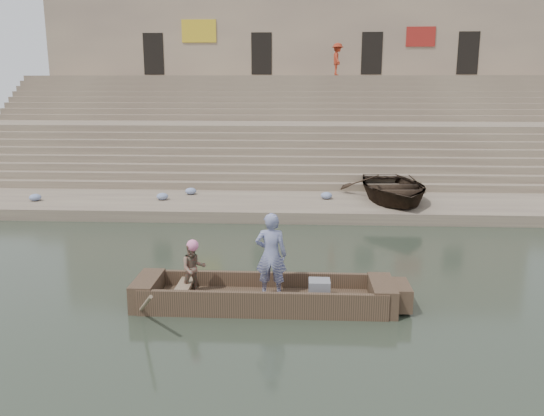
# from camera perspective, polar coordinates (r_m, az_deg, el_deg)

# --- Properties ---
(ground) EXTENTS (120.00, 120.00, 0.00)m
(ground) POSITION_cam_1_polar(r_m,az_deg,el_deg) (13.20, 0.29, -8.22)
(ground) COLOR #273024
(ground) RESTS_ON ground
(lower_landing) EXTENTS (32.00, 4.00, 0.40)m
(lower_landing) POSITION_cam_1_polar(r_m,az_deg,el_deg) (20.82, 1.34, 0.21)
(lower_landing) COLOR gray
(lower_landing) RESTS_ON ground
(mid_landing) EXTENTS (32.00, 3.00, 2.80)m
(mid_landing) POSITION_cam_1_polar(r_m,az_deg,el_deg) (28.02, 1.81, 5.96)
(mid_landing) COLOR gray
(mid_landing) RESTS_ON ground
(upper_landing) EXTENTS (32.00, 3.00, 5.20)m
(upper_landing) POSITION_cam_1_polar(r_m,az_deg,el_deg) (34.88, 2.08, 9.28)
(upper_landing) COLOR gray
(upper_landing) RESTS_ON ground
(ghat_steps) EXTENTS (32.00, 11.00, 5.20)m
(ghat_steps) POSITION_cam_1_polar(r_m,az_deg,el_deg) (29.65, 1.89, 7.11)
(ghat_steps) COLOR gray
(ghat_steps) RESTS_ON ground
(building_wall) EXTENTS (32.00, 5.07, 11.20)m
(building_wall) POSITION_cam_1_polar(r_m,az_deg,el_deg) (38.82, 2.22, 14.07)
(building_wall) COLOR tan
(building_wall) RESTS_ON ground
(main_rowboat) EXTENTS (5.00, 1.30, 0.22)m
(main_rowboat) POSITION_cam_1_polar(r_m,az_deg,el_deg) (12.11, -0.88, -9.66)
(main_rowboat) COLOR brown
(main_rowboat) RESTS_ON ground
(rowboat_trim) EXTENTS (6.04, 2.63, 1.83)m
(rowboat_trim) POSITION_cam_1_polar(r_m,az_deg,el_deg) (12.02, 0.12, -8.83)
(rowboat_trim) COLOR brown
(rowboat_trim) RESTS_ON ground
(standing_man) EXTENTS (0.69, 0.47, 1.86)m
(standing_man) POSITION_cam_1_polar(r_m,az_deg,el_deg) (11.80, -0.10, -4.90)
(standing_man) COLOR navy
(standing_man) RESTS_ON main_rowboat
(rowing_man) EXTENTS (0.68, 0.61, 1.16)m
(rowing_man) POSITION_cam_1_polar(r_m,az_deg,el_deg) (12.17, -8.17, -6.21)
(rowing_man) COLOR #2A7F61
(rowing_man) RESTS_ON main_rowboat
(television) EXTENTS (0.46, 0.42, 0.40)m
(television) POSITION_cam_1_polar(r_m,az_deg,el_deg) (11.98, 4.88, -8.37)
(television) COLOR slate
(television) RESTS_ON main_rowboat
(beached_rowboat) EXTENTS (3.86, 5.13, 1.01)m
(beached_rowboat) POSITION_cam_1_polar(r_m,az_deg,el_deg) (21.22, 12.41, 2.09)
(beached_rowboat) COLOR #2D2116
(beached_rowboat) RESTS_ON lower_landing
(pedestrian) EXTENTS (0.73, 1.24, 1.89)m
(pedestrian) POSITION_cam_1_polar(r_m,az_deg,el_deg) (34.01, 6.81, 15.09)
(pedestrian) COLOR maroon
(pedestrian) RESTS_ON upper_landing
(cloth_bundles) EXTENTS (11.46, 1.98, 0.26)m
(cloth_bundles) POSITION_cam_1_polar(r_m,az_deg,el_deg) (21.49, -9.59, 1.34)
(cloth_bundles) COLOR #3F5999
(cloth_bundles) RESTS_ON lower_landing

